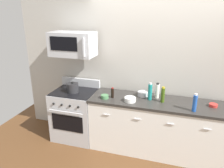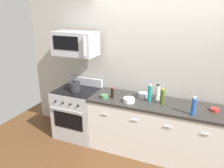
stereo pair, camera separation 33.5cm
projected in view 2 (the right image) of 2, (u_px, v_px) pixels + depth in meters
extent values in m
plane|color=brown|center=(153.00, 152.00, 3.74)|extent=(6.30, 6.30, 0.00)
cube|color=#B7B2A8|center=(163.00, 70.00, 3.65)|extent=(5.25, 0.10, 2.70)
cube|color=white|center=(155.00, 130.00, 3.60)|extent=(2.13, 0.62, 0.88)
cube|color=#2D2B28|center=(156.00, 104.00, 3.45)|extent=(2.16, 0.65, 0.04)
cube|color=black|center=(149.00, 160.00, 3.48)|extent=(2.13, 0.02, 0.10)
cylinder|color=silver|center=(105.00, 114.00, 3.50)|extent=(0.10, 0.02, 0.02)
cylinder|color=silver|center=(135.00, 120.00, 3.32)|extent=(0.10, 0.02, 0.02)
cylinder|color=silver|center=(168.00, 127.00, 3.13)|extent=(0.10, 0.02, 0.02)
cylinder|color=silver|center=(206.00, 134.00, 2.95)|extent=(0.10, 0.02, 0.02)
cube|color=#B7BABF|center=(78.00, 113.00, 4.13)|extent=(0.76, 0.64, 0.91)
cube|color=black|center=(68.00, 121.00, 3.85)|extent=(0.58, 0.01, 0.30)
cylinder|color=#B7BABF|center=(66.00, 110.00, 3.74)|extent=(0.61, 0.02, 0.02)
cube|color=#B7BABF|center=(84.00, 82.00, 4.20)|extent=(0.76, 0.06, 0.16)
cube|color=black|center=(76.00, 90.00, 3.97)|extent=(0.73, 0.61, 0.01)
cylinder|color=black|center=(55.00, 101.00, 3.81)|extent=(0.04, 0.02, 0.04)
cylinder|color=black|center=(63.00, 103.00, 3.75)|extent=(0.04, 0.02, 0.04)
cylinder|color=black|center=(70.00, 104.00, 3.70)|extent=(0.04, 0.02, 0.04)
cylinder|color=black|center=(78.00, 106.00, 3.64)|extent=(0.04, 0.02, 0.04)
cube|color=#B7BABF|center=(75.00, 43.00, 3.74)|extent=(0.74, 0.40, 0.40)
cube|color=black|center=(65.00, 43.00, 3.57)|extent=(0.48, 0.01, 0.22)
cube|color=#B7BABF|center=(84.00, 47.00, 3.44)|extent=(0.02, 0.04, 0.30)
cylinder|color=#1E4CA5|center=(193.00, 107.00, 3.02)|extent=(0.06, 0.06, 0.25)
cylinder|color=silver|center=(195.00, 98.00, 2.97)|extent=(0.04, 0.04, 0.02)
cylinder|color=#385114|center=(162.00, 97.00, 3.36)|extent=(0.06, 0.06, 0.23)
cylinder|color=#B29919|center=(163.00, 89.00, 3.32)|extent=(0.04, 0.04, 0.02)
cylinder|color=black|center=(112.00, 93.00, 3.61)|extent=(0.05, 0.05, 0.16)
cylinder|color=maroon|center=(112.00, 88.00, 3.58)|extent=(0.03, 0.03, 0.02)
cylinder|color=silver|center=(158.00, 93.00, 3.53)|extent=(0.07, 0.07, 0.23)
cylinder|color=black|center=(158.00, 85.00, 3.49)|extent=(0.05, 0.05, 0.02)
cylinder|color=#197F7A|center=(150.00, 93.00, 3.46)|extent=(0.07, 0.07, 0.26)
cylinder|color=beige|center=(150.00, 85.00, 3.41)|extent=(0.04, 0.04, 0.03)
cylinder|color=#B2B5BA|center=(143.00, 95.00, 3.64)|extent=(0.18, 0.18, 0.08)
torus|color=#B2B5BA|center=(143.00, 93.00, 3.63)|extent=(0.18, 0.18, 0.01)
cylinder|color=#B2B5BA|center=(143.00, 97.00, 3.65)|extent=(0.10, 0.10, 0.01)
cylinder|color=white|center=(129.00, 100.00, 3.45)|extent=(0.18, 0.18, 0.07)
torus|color=white|center=(129.00, 98.00, 3.44)|extent=(0.18, 0.18, 0.01)
cylinder|color=white|center=(129.00, 102.00, 3.46)|extent=(0.10, 0.10, 0.01)
cylinder|color=#B72D28|center=(215.00, 110.00, 3.16)|extent=(0.12, 0.12, 0.04)
torus|color=#B72D28|center=(215.00, 108.00, 3.16)|extent=(0.12, 0.12, 0.01)
cylinder|color=#B72D28|center=(214.00, 111.00, 3.17)|extent=(0.07, 0.07, 0.01)
cylinder|color=#477A4C|center=(104.00, 96.00, 3.61)|extent=(0.13, 0.13, 0.06)
torus|color=#477A4C|center=(104.00, 95.00, 3.60)|extent=(0.13, 0.13, 0.01)
cylinder|color=#477A4C|center=(104.00, 98.00, 3.62)|extent=(0.07, 0.07, 0.01)
cylinder|color=#262628|center=(75.00, 86.00, 3.90)|extent=(0.21, 0.21, 0.16)
sphere|color=black|center=(74.00, 81.00, 3.87)|extent=(0.04, 0.04, 0.04)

